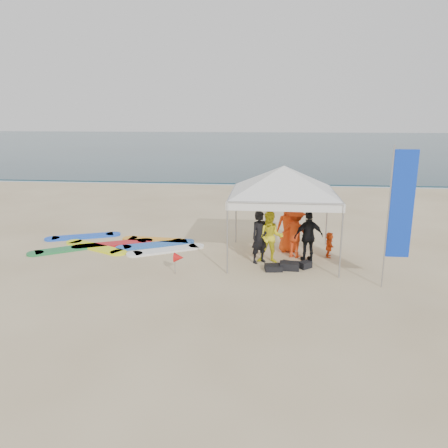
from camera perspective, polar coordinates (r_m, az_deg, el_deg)
ground at (r=11.30m, az=-0.81°, el=-9.16°), size 120.00×120.00×0.00m
ocean at (r=70.45m, az=5.02°, el=10.49°), size 160.00×84.00×0.08m
shoreline_foam at (r=28.88m, az=3.45°, el=5.22°), size 160.00×1.20×0.01m
person_black_a at (r=13.41m, az=4.71°, el=-1.71°), size 0.71×0.67×1.63m
person_yellow at (r=13.45m, az=6.08°, el=-1.74°), size 0.80×0.63×1.62m
person_orange_a at (r=14.08m, az=9.32°, el=-1.11°), size 1.18×0.90×1.62m
person_black_b at (r=13.77m, az=10.99°, el=-1.61°), size 1.00×0.63×1.59m
person_orange_b at (r=14.60m, az=8.47°, el=-0.34°), size 0.91×0.66×1.71m
person_seated at (r=14.40m, az=13.57°, el=-2.64°), size 0.31×0.78×0.82m
canopy_tent at (r=13.51m, az=7.86°, el=7.51°), size 4.47×4.47×3.37m
feather_flag at (r=11.95m, az=22.04°, el=2.17°), size 0.63×0.04×3.74m
marker_pennant at (r=12.56m, az=-5.92°, el=-4.39°), size 0.28×0.28×0.64m
gear_pile at (r=13.14m, az=8.29°, el=-5.45°), size 1.44×0.74×0.22m
surfboard_spread at (r=15.75m, az=-13.49°, el=-2.61°), size 5.66×3.03×0.07m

